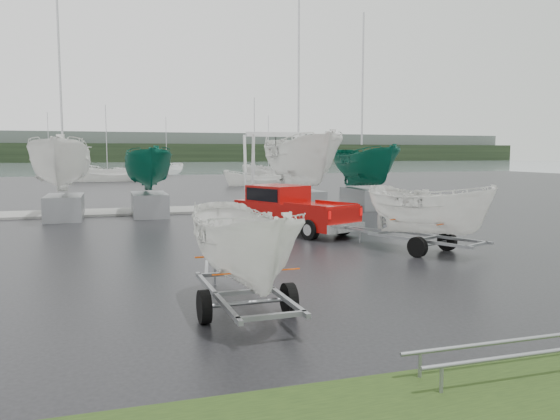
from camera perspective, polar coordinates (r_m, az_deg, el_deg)
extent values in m
plane|color=black|center=(16.03, -5.89, -4.86)|extent=(120.00, 120.00, 0.00)
plane|color=gray|center=(115.52, -15.85, 4.27)|extent=(300.00, 300.00, 0.00)
cube|color=gray|center=(28.76, -11.06, -0.02)|extent=(30.00, 3.00, 0.12)
cube|color=black|center=(185.46, -16.48, 5.75)|extent=(300.00, 8.00, 6.00)
cube|color=#4C5651|center=(193.47, -16.53, 6.34)|extent=(300.00, 6.00, 10.00)
cube|color=#8E0A07|center=(20.69, 1.49, -0.39)|extent=(3.77, 5.42, 0.84)
cube|color=#8E0A07|center=(21.31, -0.24, 1.60)|extent=(2.35, 2.54, 0.75)
cube|color=black|center=(21.31, -0.24, 1.71)|extent=(2.28, 2.35, 0.49)
cube|color=silver|center=(18.93, 6.96, -1.84)|extent=(1.70, 0.90, 0.31)
cylinder|color=black|center=(21.44, -3.26, -1.13)|extent=(0.54, 0.76, 0.71)
cylinder|color=black|center=(22.53, 0.08, -0.77)|extent=(0.54, 0.76, 0.71)
cylinder|color=black|center=(18.96, 3.15, -2.07)|extent=(0.54, 0.76, 0.71)
cylinder|color=black|center=(20.18, 6.53, -1.61)|extent=(0.54, 0.76, 0.71)
cube|color=gray|center=(16.57, 14.09, -3.08)|extent=(1.58, 3.30, 0.08)
cube|color=gray|center=(17.49, 16.10, -2.66)|extent=(1.58, 3.30, 0.08)
cylinder|color=gray|center=(16.94, 15.68, -3.44)|extent=(1.49, 0.74, 0.08)
cylinder|color=black|center=(16.28, 14.17, -3.78)|extent=(0.41, 0.62, 0.60)
cylinder|color=black|center=(17.62, 17.07, -3.12)|extent=(0.41, 0.62, 0.60)
imported|color=white|center=(16.84, 15.32, 4.48)|extent=(2.15, 2.17, 4.28)
cube|color=#FF5508|center=(17.39, 12.96, -0.80)|extent=(1.43, 0.69, 0.03)
cube|color=#FF5508|center=(16.54, 17.50, -1.27)|extent=(1.43, 0.69, 0.03)
cube|color=gray|center=(10.09, -6.76, -8.76)|extent=(0.19, 3.60, 0.08)
cube|color=gray|center=(10.37, -0.74, -8.31)|extent=(0.19, 3.60, 0.08)
cylinder|color=gray|center=(10.07, -3.40, -9.64)|extent=(1.60, 0.13, 0.08)
cylinder|color=black|center=(9.89, -7.93, -9.98)|extent=(0.20, 0.61, 0.60)
cylinder|color=black|center=(10.30, 0.95, -9.27)|extent=(0.20, 0.61, 0.60)
imported|color=white|center=(9.89, -3.79, 3.71)|extent=(1.65, 1.69, 4.26)
cube|color=#FF5508|center=(10.85, -4.85, -4.71)|extent=(1.55, 0.09, 0.03)
cube|color=#FF5508|center=(9.34, -2.42, -6.45)|extent=(1.55, 0.09, 0.03)
cylinder|color=silver|center=(28.56, -2.86, 3.96)|extent=(0.16, 0.58, 3.99)
cylinder|color=silver|center=(30.12, -3.63, 4.06)|extent=(0.16, 0.58, 3.99)
cylinder|color=silver|center=(29.46, 2.81, 4.02)|extent=(0.16, 0.58, 3.99)
cylinder|color=silver|center=(30.96, 1.79, 4.12)|extent=(0.16, 0.58, 3.99)
cube|color=silver|center=(29.74, -0.45, 7.90)|extent=(3.30, 0.25, 0.25)
cube|color=gray|center=(26.63, -21.59, 0.27)|extent=(1.60, 3.20, 1.10)
imported|color=white|center=(26.56, -21.93, 8.84)|extent=(2.58, 2.65, 6.86)
cylinder|color=#B2B2B7|center=(27.34, -22.07, 14.49)|extent=(0.10, 0.10, 7.00)
cube|color=gray|center=(26.81, -13.49, 0.56)|extent=(1.60, 3.20, 1.10)
imported|color=#0C5441|center=(26.71, -13.67, 7.90)|extent=(2.17, 2.22, 5.76)
cube|color=gray|center=(28.17, 2.25, 0.98)|extent=(1.60, 3.20, 1.10)
imported|color=white|center=(28.13, 2.29, 9.93)|extent=(2.89, 2.97, 7.69)
cylinder|color=#B2B2B7|center=(28.90, 1.97, 15.08)|extent=(0.10, 0.10, 7.00)
cube|color=gray|center=(29.91, 8.86, 1.21)|extent=(1.60, 3.20, 1.10)
imported|color=#0C5441|center=(29.83, 8.97, 8.09)|extent=(2.29, 2.35, 6.08)
cylinder|color=#B2B2B7|center=(30.51, 8.63, 13.35)|extent=(0.10, 0.10, 7.00)
imported|color=white|center=(60.46, -17.55, 2.87)|extent=(3.17, 3.08, 8.11)
cylinder|color=#B2B2B7|center=(60.40, -17.67, 6.66)|extent=(0.08, 0.08, 8.00)
imported|color=white|center=(50.24, -2.67, 2.56)|extent=(2.49, 2.43, 5.97)
cylinder|color=#B2B2B7|center=(50.16, -2.69, 7.12)|extent=(0.08, 0.08, 8.00)
imported|color=white|center=(74.29, -1.21, 3.67)|extent=(3.24, 3.18, 7.19)
cylinder|color=#B2B2B7|center=(74.23, -1.22, 6.76)|extent=(0.08, 0.08, 8.00)
imported|color=white|center=(78.30, -11.73, 3.67)|extent=(3.99, 4.01, 7.49)
cylinder|color=#B2B2B7|center=(78.25, -11.79, 6.60)|extent=(0.08, 0.08, 8.00)
imported|color=white|center=(74.24, -22.90, 3.20)|extent=(3.24, 3.28, 6.56)
cylinder|color=#B2B2B7|center=(74.19, -23.03, 6.29)|extent=(0.08, 0.08, 8.00)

